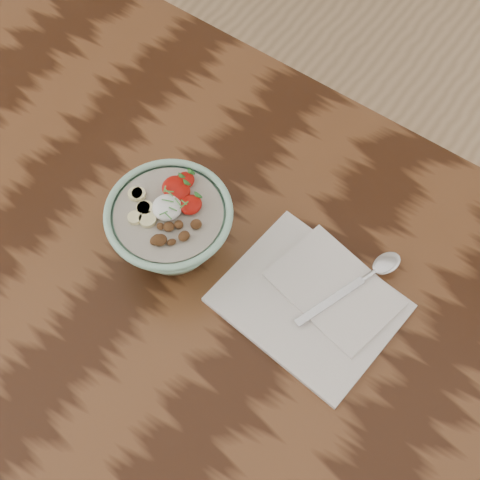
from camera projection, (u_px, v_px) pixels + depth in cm
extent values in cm
cube|color=black|center=(143.00, 276.00, 98.12)|extent=(160.00, 90.00, 4.00)
cylinder|color=#4C2D19|center=(33.00, 78.00, 165.34)|extent=(7.00, 7.00, 71.00)
cylinder|color=#94C7AA|center=(174.00, 244.00, 97.76)|extent=(7.72, 7.72, 1.10)
torus|color=#94C7AA|center=(168.00, 213.00, 89.84)|extent=(17.56, 17.56, 1.01)
cylinder|color=#B4A795|center=(169.00, 215.00, 90.32)|extent=(14.89, 14.89, 0.92)
ellipsoid|color=white|center=(167.00, 208.00, 89.43)|extent=(4.07, 4.07, 2.24)
ellipsoid|color=#A40E07|center=(185.00, 181.00, 91.55)|extent=(2.65, 2.91, 1.46)
cone|color=#286623|center=(190.00, 173.00, 91.74)|extent=(1.40, 1.03, 1.52)
ellipsoid|color=#A40E07|center=(174.00, 187.00, 90.89)|extent=(3.25, 3.57, 1.79)
cone|color=#286623|center=(181.00, 178.00, 91.19)|extent=(1.40, 1.03, 1.52)
ellipsoid|color=#A40E07|center=(191.00, 205.00, 89.61)|extent=(2.91, 3.20, 1.60)
cone|color=#286623|center=(197.00, 197.00, 89.85)|extent=(1.40, 1.03, 1.52)
ellipsoid|color=#A40E07|center=(179.00, 192.00, 90.54)|extent=(2.96, 3.25, 1.63)
cone|color=#286623|center=(185.00, 184.00, 90.79)|extent=(1.40, 1.03, 1.52)
cylinder|color=beige|center=(145.00, 208.00, 89.81)|extent=(2.18, 2.18, 0.70)
cylinder|color=beige|center=(143.00, 208.00, 89.82)|extent=(1.92, 1.92, 0.70)
cylinder|color=beige|center=(148.00, 220.00, 88.99)|extent=(2.33, 2.33, 0.70)
cylinder|color=beige|center=(135.00, 194.00, 90.90)|extent=(2.02, 2.02, 0.70)
cylinder|color=beige|center=(135.00, 218.00, 89.11)|extent=(1.94, 1.94, 0.70)
cylinder|color=beige|center=(139.00, 194.00, 90.90)|extent=(1.92, 1.92, 0.70)
ellipsoid|color=#58331A|center=(160.00, 226.00, 88.50)|extent=(1.45, 1.38, 0.59)
ellipsoid|color=#58331A|center=(171.00, 242.00, 87.32)|extent=(1.46, 1.55, 0.85)
ellipsoid|color=#58331A|center=(179.00, 225.00, 88.55)|extent=(1.73, 1.68, 0.86)
ellipsoid|color=#58331A|center=(159.00, 240.00, 87.26)|extent=(1.85, 1.56, 1.22)
ellipsoid|color=#58331A|center=(156.00, 240.00, 87.26)|extent=(1.80, 2.07, 1.19)
ellipsoid|color=#58331A|center=(184.00, 236.00, 87.58)|extent=(1.57, 1.80, 1.11)
ellipsoid|color=#58331A|center=(169.00, 227.00, 88.31)|extent=(2.09, 2.10, 0.76)
ellipsoid|color=#58331A|center=(160.00, 240.00, 87.26)|extent=(2.12, 2.19, 0.98)
ellipsoid|color=#58331A|center=(196.00, 224.00, 88.50)|extent=(2.16, 2.16, 1.13)
cylinder|color=#428839|center=(178.00, 202.00, 88.38)|extent=(1.60, 0.72, 0.24)
cylinder|color=#428839|center=(170.00, 191.00, 89.20)|extent=(1.05, 0.71, 0.22)
cylinder|color=#428839|center=(184.00, 202.00, 88.40)|extent=(1.09, 0.33, 0.22)
cylinder|color=#428839|center=(168.00, 201.00, 88.52)|extent=(1.59, 0.75, 0.24)
cylinder|color=#428839|center=(173.00, 209.00, 87.90)|extent=(1.23, 0.34, 0.22)
cylinder|color=#428839|center=(165.00, 189.00, 89.40)|extent=(0.60, 0.97, 0.21)
cylinder|color=#428839|center=(169.00, 193.00, 89.11)|extent=(1.54, 0.44, 0.23)
cylinder|color=#428839|center=(168.00, 216.00, 87.39)|extent=(1.27, 0.44, 0.22)
cylinder|color=#428839|center=(164.00, 213.00, 87.60)|extent=(0.71, 1.14, 0.22)
cylinder|color=#428839|center=(184.00, 205.00, 88.21)|extent=(0.46, 1.48, 0.23)
cube|color=white|center=(309.00, 303.00, 93.43)|extent=(25.12, 21.05, 0.90)
cube|color=white|center=(334.00, 289.00, 93.70)|extent=(19.11, 14.87, 0.54)
cube|color=silver|center=(330.00, 302.00, 92.28)|extent=(4.97, 11.29, 0.35)
cylinder|color=silver|center=(371.00, 274.00, 94.10)|extent=(1.69, 3.09, 0.71)
ellipsoid|color=silver|center=(387.00, 263.00, 94.77)|extent=(4.47, 5.40, 0.96)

